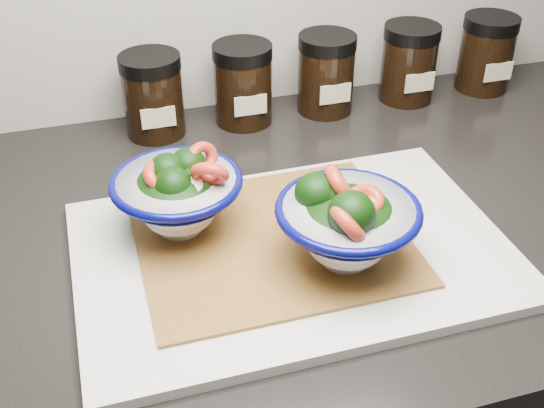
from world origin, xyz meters
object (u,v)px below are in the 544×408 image
object	(u,v)px
bowl_left	(178,194)
cutting_board	(293,252)
spice_jar_b	(243,84)
bowl_right	(346,223)
spice_jar_d	(409,63)
spice_jar_c	(326,73)
spice_jar_e	(486,53)
spice_jar_a	(153,95)

from	to	relation	value
bowl_left	cutting_board	bearing A→B (deg)	-30.99
spice_jar_b	cutting_board	bearing A→B (deg)	-95.25
cutting_board	bowl_right	distance (m)	0.08
cutting_board	spice_jar_d	distance (m)	0.42
bowl_right	spice_jar_d	world-z (taller)	bowl_right
spice_jar_b	spice_jar_c	world-z (taller)	same
spice_jar_d	spice_jar_e	xyz separation A→B (m)	(0.13, 0.00, 0.00)
spice_jar_a	spice_jar_d	world-z (taller)	same
spice_jar_e	spice_jar_c	bearing A→B (deg)	180.00
bowl_right	cutting_board	bearing A→B (deg)	138.99
bowl_right	spice_jar_c	bearing A→B (deg)	72.65
spice_jar_b	bowl_right	bearing A→B (deg)	-87.75
spice_jar_c	spice_jar_e	world-z (taller)	same
cutting_board	spice_jar_c	size ratio (longest dim) A/B	3.98
bowl_left	spice_jar_a	distance (m)	0.25
spice_jar_a	spice_jar_c	world-z (taller)	same
bowl_right	spice_jar_c	size ratio (longest dim) A/B	1.28
bowl_right	spice_jar_a	size ratio (longest dim) A/B	1.28
cutting_board	spice_jar_a	bearing A→B (deg)	107.21
cutting_board	spice_jar_e	world-z (taller)	spice_jar_e
bowl_left	bowl_right	bearing A→B (deg)	-34.09
bowl_left	spice_jar_b	bearing A→B (deg)	61.25
spice_jar_d	spice_jar_a	bearing A→B (deg)	180.00
bowl_right	spice_jar_a	xyz separation A→B (m)	(-0.14, 0.35, -0.00)
spice_jar_c	spice_jar_d	bearing A→B (deg)	0.00
bowl_left	spice_jar_d	xyz separation A→B (m)	(0.39, 0.25, -0.00)
spice_jar_d	spice_jar_c	bearing A→B (deg)	180.00
cutting_board	spice_jar_b	bearing A→B (deg)	84.75
spice_jar_c	spice_jar_d	size ratio (longest dim) A/B	1.00
bowl_left	spice_jar_b	xyz separation A→B (m)	(0.14, 0.25, -0.00)
cutting_board	bowl_left	distance (m)	0.14
spice_jar_b	spice_jar_a	bearing A→B (deg)	180.00
cutting_board	spice_jar_e	size ratio (longest dim) A/B	3.98
bowl_right	spice_jar_c	xyz separation A→B (m)	(0.11, 0.35, -0.00)
spice_jar_c	spice_jar_d	world-z (taller)	same
bowl_right	spice_jar_d	distance (m)	0.42
cutting_board	spice_jar_e	xyz separation A→B (m)	(0.41, 0.31, 0.05)
spice_jar_b	bowl_left	bearing A→B (deg)	-118.75
cutting_board	spice_jar_d	bearing A→B (deg)	47.94
bowl_left	spice_jar_c	size ratio (longest dim) A/B	1.23
spice_jar_a	spice_jar_c	bearing A→B (deg)	0.00
spice_jar_d	spice_jar_e	size ratio (longest dim) A/B	1.00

